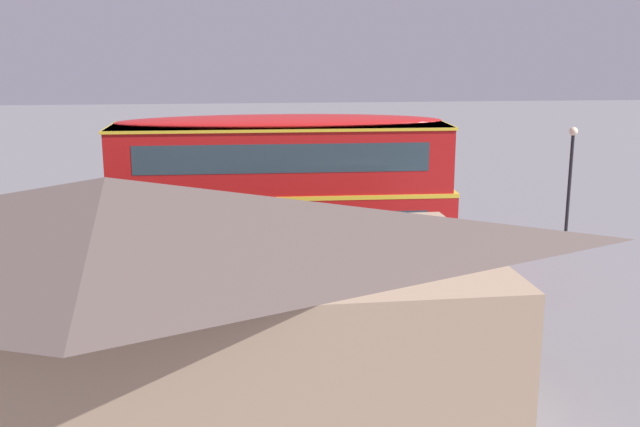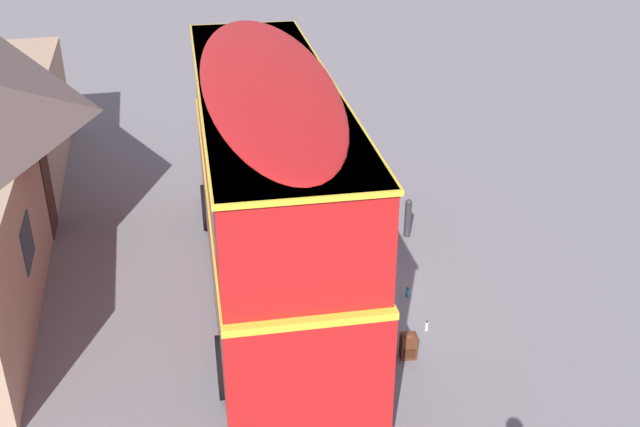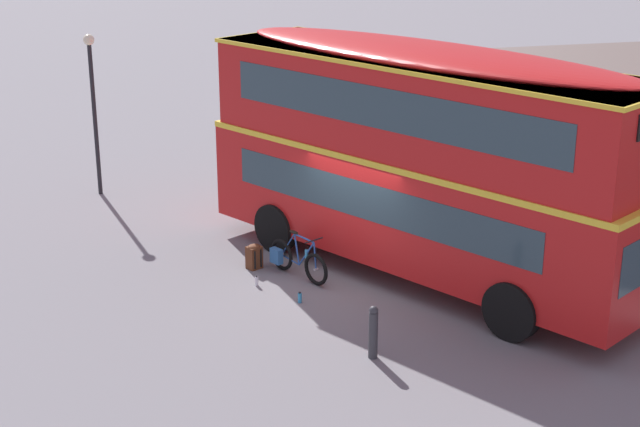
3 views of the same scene
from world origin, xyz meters
TOP-DOWN VIEW (x-y plane):
  - ground_plane at (0.00, 0.00)m, footprint 120.00×120.00m
  - double_decker_bus at (0.74, 1.28)m, footprint 9.96×2.72m
  - touring_bicycle at (-1.01, -0.58)m, footprint 1.77×0.46m
  - backpack_on_ground at (-1.96, -0.88)m, footprint 0.32×0.31m
  - water_bottle_blue_sports at (-0.02, -1.45)m, footprint 0.08×0.08m
  - water_bottle_clear_plastic at (-1.23, -1.47)m, footprint 0.07×0.07m
  - kerb_bollard at (2.51, -2.18)m, footprint 0.16×0.16m

SIDE VIEW (x-z plane):
  - ground_plane at x=0.00m, z-range 0.00..0.00m
  - water_bottle_clear_plastic at x=-1.23m, z-range -0.01..0.21m
  - water_bottle_blue_sports at x=-0.02m, z-range -0.01..0.21m
  - backpack_on_ground at x=-1.96m, z-range 0.01..0.55m
  - touring_bicycle at x=-1.01m, z-range -0.12..0.86m
  - kerb_bollard at x=2.51m, z-range 0.01..0.98m
  - double_decker_bus at x=0.74m, z-range 0.25..5.04m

